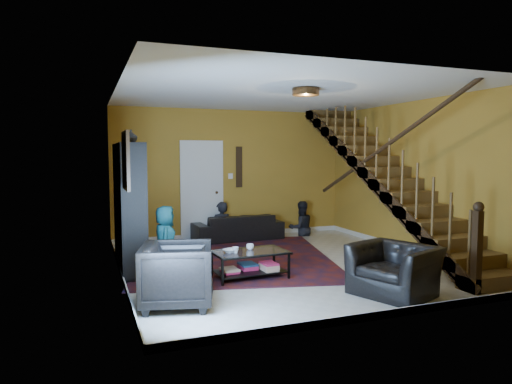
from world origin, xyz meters
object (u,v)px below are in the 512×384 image
sofa (238,227)px  armchair_left (178,275)px  coffee_table (250,263)px  bookshelf (130,209)px  armchair_right (394,270)px

sofa → armchair_left: armchair_left is taller
sofa → armchair_left: (-2.02, -3.81, 0.11)m
sofa → coffee_table: sofa is taller
bookshelf → coffee_table: bearing=-37.9°
bookshelf → armchair_right: size_ratio=2.00×
coffee_table → bookshelf: bearing=142.1°
armchair_right → coffee_table: bearing=-154.7°
armchair_left → armchair_right: (2.74, -0.52, -0.06)m
bookshelf → sofa: size_ratio=1.06×
sofa → armchair_right: 4.39m
armchair_right → armchair_left: bearing=-122.7°
armchair_left → coffee_table: (1.24, 0.87, -0.16)m
armchair_left → coffee_table: bearing=-40.1°
armchair_left → coffee_table: size_ratio=0.77×
sofa → armchair_right: (0.72, -4.33, 0.05)m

